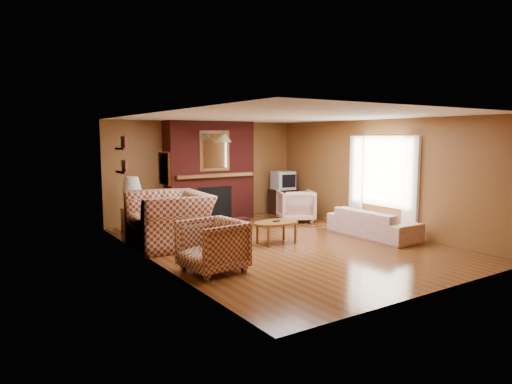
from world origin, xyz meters
TOP-DOWN VIEW (x-y plane):
  - floor at (0.00, 0.00)m, footprint 6.50×6.50m
  - ceiling at (0.00, 0.00)m, footprint 6.50×6.50m
  - wall_back at (0.00, 3.25)m, footprint 6.50×0.00m
  - wall_front at (0.00, -3.25)m, footprint 6.50×0.00m
  - wall_left at (-2.50, 0.00)m, footprint 0.00×6.50m
  - wall_right at (2.50, 0.00)m, footprint 0.00×6.50m
  - fireplace at (0.00, 2.98)m, footprint 2.20×0.82m
  - window_right at (2.45, -0.20)m, footprint 0.10×1.85m
  - bookshelf at (-2.44, 1.90)m, footprint 0.09×0.55m
  - botanical_print at (-2.47, -0.30)m, footprint 0.05×0.40m
  - pendant_light at (0.00, 2.30)m, footprint 0.36×0.36m
  - plaid_loveseat at (-1.85, 1.08)m, footprint 1.46×1.63m
  - plaid_armchair at (-1.95, -0.84)m, footprint 0.95×0.92m
  - floral_sofa at (1.90, -0.48)m, footprint 0.77×1.94m
  - floral_armchair at (1.66, 1.76)m, footprint 1.08×1.09m
  - coffee_table at (-0.07, 0.13)m, footprint 0.94×0.58m
  - side_table at (-2.10, 2.45)m, footprint 0.43×0.43m
  - table_lamp at (-2.10, 2.45)m, footprint 0.40×0.40m
  - tv_stand at (2.05, 2.80)m, footprint 0.62×0.56m
  - crt_tv at (2.05, 2.79)m, footprint 0.57×0.57m

SIDE VIEW (x-z plane):
  - floor at x=0.00m, z-range 0.00..0.00m
  - side_table at x=-2.10m, z-range 0.00..0.54m
  - floral_sofa at x=1.90m, z-range 0.00..0.56m
  - tv_stand at x=2.05m, z-range 0.00..0.66m
  - coffee_table at x=-0.07m, z-range 0.15..0.59m
  - floral_armchair at x=1.66m, z-range 0.00..0.76m
  - plaid_armchair at x=-1.95m, z-range 0.00..0.79m
  - plaid_loveseat at x=-1.85m, z-range 0.00..0.99m
  - crt_tv at x=2.05m, z-range 0.66..1.13m
  - table_lamp at x=-2.10m, z-range 0.58..1.24m
  - window_right at x=2.45m, z-range 0.13..2.13m
  - fireplace at x=0.00m, z-range -0.02..2.38m
  - wall_back at x=0.00m, z-range -2.05..4.45m
  - wall_front at x=0.00m, z-range -2.05..4.45m
  - wall_left at x=-2.50m, z-range -2.05..4.45m
  - wall_right at x=2.50m, z-range -2.05..4.45m
  - botanical_print at x=-2.47m, z-range 1.30..1.80m
  - bookshelf at x=-2.44m, z-range 1.31..2.02m
  - pendant_light at x=0.00m, z-range 1.76..2.24m
  - ceiling at x=0.00m, z-range 2.40..2.40m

